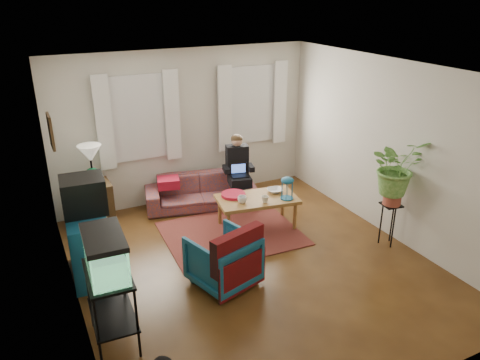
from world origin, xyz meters
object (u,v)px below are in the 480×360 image
side_table (96,204)px  aquarium_stand (112,308)px  sofa (200,186)px  dresser (89,245)px  armchair (223,257)px  plant_stand (389,224)px  coffee_table (257,212)px

side_table → aquarium_stand: (-0.35, -2.81, 0.08)m
sofa → dresser: (-2.05, -1.30, 0.07)m
side_table → aquarium_stand: aquarium_stand is taller
armchair → plant_stand: bearing=159.4°
aquarium_stand → side_table: bearing=85.6°
dresser → coffee_table: bearing=8.3°
side_table → plant_stand: 4.46m
aquarium_stand → armchair: aquarium_stand is taller
sofa → aquarium_stand: (-2.06, -2.71, 0.07)m
dresser → plant_stand: bearing=-11.5°
plant_stand → aquarium_stand: bearing=-175.9°
coffee_table → plant_stand: plant_stand is taller
sofa → dresser: size_ratio=1.92×
side_table → plant_stand: bearing=-34.5°
coffee_table → side_table: bearing=160.2°
side_table → plant_stand: size_ratio=1.07×
side_table → armchair: armchair is taller
armchair → coffee_table: 1.58m
sofa → coffee_table: size_ratio=1.51×
dresser → aquarium_stand: dresser is taller
dresser → coffee_table: dresser is taller
plant_stand → side_table: bearing=145.5°
dresser → armchair: 1.74m
side_table → aquarium_stand: 2.84m
sofa → plant_stand: 3.11m
sofa → coffee_table: 1.22m
sofa → side_table: sofa is taller
dresser → armchair: dresser is taller
side_table → armchair: size_ratio=0.92×
aquarium_stand → sofa: bearing=55.4°
side_table → dresser: bearing=-103.6°
sofa → plant_stand: size_ratio=2.86×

